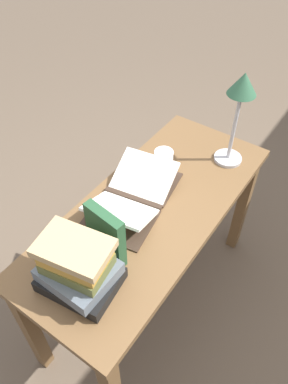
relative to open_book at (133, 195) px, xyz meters
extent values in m
plane|color=brown|center=(-0.02, 0.09, -0.81)|extent=(12.00, 12.00, 0.00)
cube|color=brown|center=(-0.02, 0.09, -0.05)|extent=(1.34, 0.57, 0.03)
cube|color=brown|center=(-0.64, -0.14, -0.44)|extent=(0.06, 0.06, 0.74)
cube|color=brown|center=(0.61, -0.14, -0.44)|extent=(0.06, 0.06, 0.74)
cube|color=brown|center=(-0.64, 0.33, -0.44)|extent=(0.06, 0.06, 0.74)
cube|color=#38281E|center=(0.00, 0.00, -0.02)|extent=(0.07, 0.28, 0.02)
cube|color=#38281E|center=(-0.13, -0.02, -0.03)|extent=(0.29, 0.32, 0.01)
cube|color=#38281E|center=(0.13, 0.02, -0.03)|extent=(0.29, 0.32, 0.01)
cube|color=white|center=(-0.11, -0.02, 0.02)|extent=(0.26, 0.31, 0.10)
cube|color=white|center=(0.11, 0.02, 0.02)|extent=(0.26, 0.31, 0.10)
cube|color=black|center=(0.45, 0.09, 0.00)|extent=(0.25, 0.30, 0.05)
cube|color=slate|center=(0.45, 0.09, 0.05)|extent=(0.22, 0.25, 0.05)
cube|color=brown|center=(0.45, 0.09, 0.10)|extent=(0.20, 0.25, 0.05)
cube|color=#BC8933|center=(0.45, 0.09, 0.15)|extent=(0.19, 0.24, 0.05)
cube|color=tan|center=(0.45, 0.09, 0.19)|extent=(0.21, 0.27, 0.03)
cube|color=#234C2D|center=(0.30, 0.09, 0.09)|extent=(0.06, 0.18, 0.25)
cylinder|color=#ADADB2|center=(-0.50, 0.22, -0.02)|extent=(0.14, 0.14, 0.02)
cylinder|color=#ADADB2|center=(-0.50, 0.22, 0.16)|extent=(0.02, 0.02, 0.36)
cone|color=#285138|center=(-0.50, 0.22, 0.39)|extent=(0.13, 0.13, 0.10)
cylinder|color=white|center=(-0.26, -0.01, 0.02)|extent=(0.09, 0.09, 0.10)
torus|color=white|center=(-0.31, -0.03, 0.02)|extent=(0.05, 0.04, 0.05)
camera|label=1|loc=(0.91, 0.70, 1.21)|focal=35.00mm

